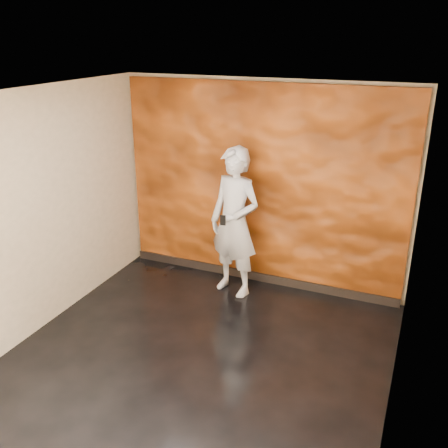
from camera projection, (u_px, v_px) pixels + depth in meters
room at (197, 238)px, 5.00m from camera, size 4.02×4.02×2.81m
feature_wall at (261, 187)px, 6.69m from camera, size 3.90×0.06×2.75m
baseboard at (258, 276)px, 7.14m from camera, size 3.90×0.04×0.12m
man at (235, 223)px, 6.52m from camera, size 0.83×0.66×2.00m
phone at (223, 220)px, 6.26m from camera, size 0.07×0.03×0.14m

